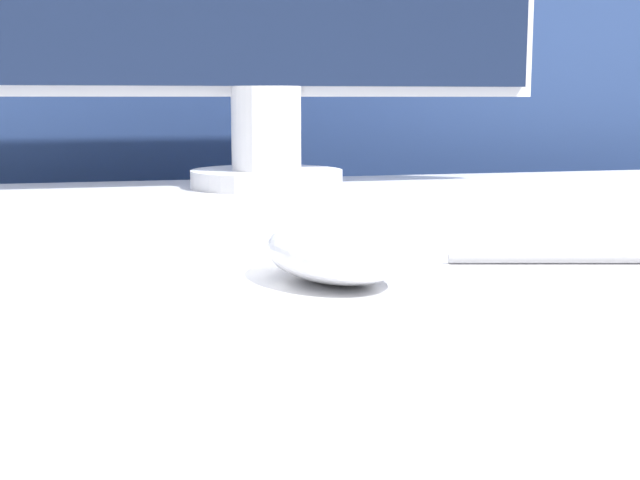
{
  "coord_description": "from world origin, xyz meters",
  "views": [
    {
      "loc": [
        -0.05,
        -0.67,
        0.87
      ],
      "look_at": [
        0.08,
        -0.16,
        0.79
      ],
      "focal_mm": 50.0,
      "sensor_mm": 36.0,
      "label": 1
    }
  ],
  "objects": [
    {
      "name": "partition_panel",
      "position": [
        0.0,
        0.6,
        0.59
      ],
      "size": [
        5.0,
        0.03,
        1.19
      ],
      "color": "navy",
      "rests_on": "ground_plane"
    },
    {
      "name": "computer_mouse_near",
      "position": [
        0.08,
        -0.19,
        0.79
      ],
      "size": [
        0.09,
        0.12,
        0.03
      ],
      "rotation": [
        0.0,
        0.0,
        0.24
      ],
      "color": "white",
      "rests_on": "desk"
    },
    {
      "name": "keyboard",
      "position": [
        0.0,
        -0.01,
        0.78
      ],
      "size": [
        0.4,
        0.18,
        0.02
      ],
      "rotation": [
        0.0,
        0.0,
        -0.14
      ],
      "color": "white",
      "rests_on": "desk"
    },
    {
      "name": "pen",
      "position": [
        0.23,
        -0.17,
        0.77
      ],
      "size": [
        0.14,
        0.04,
        0.01
      ],
      "rotation": [
        0.0,
        0.0,
        -0.25
      ],
      "color": "#99999E",
      "rests_on": "desk"
    }
  ]
}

